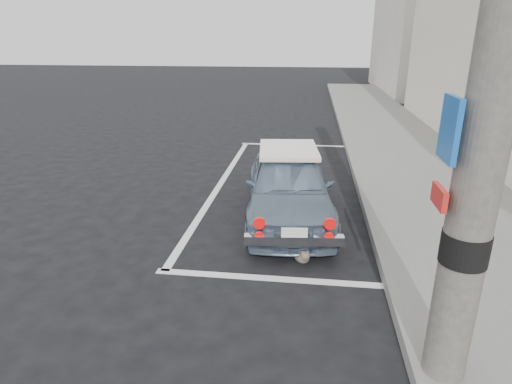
{
  "coord_description": "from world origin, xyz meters",
  "views": [
    {
      "loc": [
        0.85,
        -5.07,
        2.79
      ],
      "look_at": [
        0.14,
        0.54,
        0.75
      ],
      "focal_mm": 30.0,
      "sensor_mm": 36.0,
      "label": 1
    }
  ],
  "objects": [
    {
      "name": "sidewalk",
      "position": [
        3.2,
        2.0,
        0.07
      ],
      "size": [
        2.8,
        40.0,
        0.15
      ],
      "primitive_type": "cube",
      "color": "slate",
      "rests_on": "ground"
    },
    {
      "name": "building_far",
      "position": [
        6.35,
        20.0,
        4.0
      ],
      "size": [
        3.5,
        10.0,
        8.0
      ],
      "primitive_type": "cube",
      "color": "beige",
      "rests_on": "ground"
    },
    {
      "name": "pline_side",
      "position": [
        -0.9,
        3.0,
        0.0
      ],
      "size": [
        0.12,
        7.0,
        0.01
      ],
      "primitive_type": "cube",
      "color": "silver",
      "rests_on": "ground"
    },
    {
      "name": "cat",
      "position": [
        0.82,
        -0.04,
        0.11
      ],
      "size": [
        0.3,
        0.44,
        0.25
      ],
      "rotation": [
        0.0,
        0.0,
        0.35
      ],
      "color": "#6B5F52",
      "rests_on": "ground"
    },
    {
      "name": "pline_front",
      "position": [
        0.5,
        6.5,
        0.0
      ],
      "size": [
        3.0,
        0.12,
        0.01
      ],
      "primitive_type": "cube",
      "color": "silver",
      "rests_on": "ground"
    },
    {
      "name": "retro_coupe",
      "position": [
        0.55,
        1.43,
        0.57
      ],
      "size": [
        1.65,
        3.42,
        1.13
      ],
      "rotation": [
        0.0,
        0.0,
        0.1
      ],
      "color": "slate",
      "rests_on": "ground"
    },
    {
      "name": "ground",
      "position": [
        0.0,
        0.0,
        0.0
      ],
      "size": [
        80.0,
        80.0,
        0.0
      ],
      "primitive_type": "plane",
      "color": "black",
      "rests_on": "ground"
    },
    {
      "name": "pline_rear",
      "position": [
        0.5,
        -0.5,
        0.0
      ],
      "size": [
        3.0,
        0.12,
        0.01
      ],
      "primitive_type": "cube",
      "color": "silver",
      "rests_on": "ground"
    }
  ]
}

